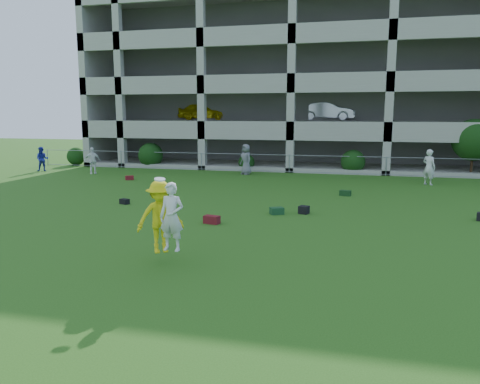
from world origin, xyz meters
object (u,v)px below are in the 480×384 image
(crate_d, at_px, (304,210))
(bystander_b, at_px, (92,161))
(bystander_c, at_px, (246,159))
(frisbee_contest, at_px, (163,217))
(bystander_e, at_px, (429,167))
(parking_garage, at_px, (306,86))
(bystander_a, at_px, (42,159))

(crate_d, bearing_deg, bystander_b, 148.82)
(bystander_c, height_order, frisbee_contest, frisbee_contest)
(bystander_b, xyz_separation_m, frisbee_contest, (11.62, -15.70, 0.39))
(bystander_e, distance_m, crate_d, 10.70)
(bystander_c, bearing_deg, crate_d, -24.59)
(bystander_c, height_order, parking_garage, parking_garage)
(bystander_b, height_order, crate_d, bystander_b)
(bystander_e, distance_m, parking_garage, 15.24)
(bystander_b, distance_m, bystander_c, 9.81)
(bystander_b, bearing_deg, crate_d, -65.12)
(bystander_a, xyz_separation_m, bystander_c, (13.47, 1.78, 0.14))
(bystander_b, bearing_deg, bystander_c, -21.98)
(bystander_a, relative_size, parking_garage, 0.05)
(bystander_b, xyz_separation_m, bystander_c, (9.60, 2.03, 0.11))
(bystander_b, height_order, bystander_c, bystander_c)
(crate_d, xyz_separation_m, parking_garage, (-2.33, 20.95, 5.86))
(bystander_b, xyz_separation_m, crate_d, (14.47, -8.76, -0.69))
(parking_garage, bearing_deg, bystander_a, -143.29)
(bystander_b, bearing_deg, bystander_a, 142.27)
(parking_garage, bearing_deg, bystander_b, -134.86)
(bystander_a, distance_m, bystander_b, 3.88)
(bystander_a, xyz_separation_m, frisbee_contest, (15.50, -15.96, 0.42))
(bystander_c, bearing_deg, bystander_a, -131.36)
(bystander_a, bearing_deg, bystander_e, -27.15)
(bystander_a, bearing_deg, crate_d, -53.34)
(crate_d, height_order, parking_garage, parking_garage)
(bystander_a, relative_size, frisbee_contest, 0.80)
(bystander_b, distance_m, frisbee_contest, 19.54)
(frisbee_contest, bearing_deg, bystander_a, 134.15)
(bystander_e, bearing_deg, frisbee_contest, 99.67)
(crate_d, relative_size, frisbee_contest, 0.17)
(bystander_b, relative_size, crate_d, 4.82)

